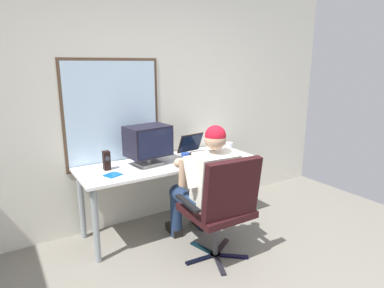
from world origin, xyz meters
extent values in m
cube|color=beige|center=(0.00, 2.18, 1.43)|extent=(5.52, 0.06, 2.86)
cube|color=#4C3828|center=(-0.28, 2.15, 1.24)|extent=(1.02, 0.01, 1.13)
cube|color=silver|center=(-0.28, 2.14, 1.24)|extent=(0.96, 0.02, 1.07)
cylinder|color=gray|center=(-0.69, 1.55, 0.36)|extent=(0.06, 0.06, 0.71)
cylinder|color=gray|center=(1.04, 1.55, 0.36)|extent=(0.06, 0.06, 0.71)
cylinder|color=gray|center=(-0.69, 2.05, 0.36)|extent=(0.06, 0.06, 0.71)
cylinder|color=gray|center=(1.04, 2.05, 0.36)|extent=(0.06, 0.06, 0.71)
cube|color=white|center=(0.17, 1.80, 0.73)|extent=(1.87, 0.64, 0.03)
cube|color=black|center=(0.11, 1.07, 0.01)|extent=(0.31, 0.06, 0.02)
cube|color=black|center=(0.21, 0.92, 0.01)|extent=(0.16, 0.30, 0.02)
cube|color=black|center=(0.38, 0.96, 0.01)|extent=(0.26, 0.23, 0.02)
cube|color=black|center=(0.39, 1.14, 0.01)|extent=(0.28, 0.20, 0.02)
cube|color=black|center=(0.23, 1.21, 0.01)|extent=(0.12, 0.31, 0.02)
cylinder|color=black|center=(0.26, 1.06, 0.01)|extent=(0.10, 0.10, 0.02)
cylinder|color=#3F3F44|center=(0.26, 1.06, 0.23)|extent=(0.05, 0.05, 0.42)
cube|color=black|center=(0.26, 1.06, 0.46)|extent=(0.54, 0.54, 0.06)
cube|color=black|center=(0.25, 0.82, 0.75)|extent=(0.52, 0.16, 0.52)
cube|color=black|center=(0.55, 1.04, 0.59)|extent=(0.08, 0.38, 0.02)
cube|color=black|center=(-0.02, 1.08, 0.59)|extent=(0.08, 0.38, 0.02)
cylinder|color=#1B2C4B|center=(0.44, 1.32, 0.49)|extent=(0.18, 0.49, 0.15)
cylinder|color=#1B2C4B|center=(0.46, 1.56, 0.25)|extent=(0.12, 0.12, 0.49)
cube|color=black|center=(0.46, 1.62, 0.04)|extent=(0.12, 0.25, 0.08)
cylinder|color=#1B2C4B|center=(0.12, 1.34, 0.49)|extent=(0.18, 0.49, 0.15)
cylinder|color=#1B2C4B|center=(0.14, 1.58, 0.25)|extent=(0.12, 0.12, 0.49)
cube|color=black|center=(0.14, 1.64, 0.04)|extent=(0.12, 0.25, 0.08)
cube|color=white|center=(0.26, 1.09, 0.74)|extent=(0.40, 0.30, 0.52)
sphere|color=tan|center=(0.26, 1.09, 1.12)|extent=(0.19, 0.19, 0.19)
sphere|color=#B61526|center=(0.26, 1.09, 1.15)|extent=(0.19, 0.19, 0.19)
cylinder|color=white|center=(0.49, 1.13, 0.84)|extent=(0.10, 0.21, 0.29)
cylinder|color=tan|center=(0.49, 1.22, 0.70)|extent=(0.09, 0.18, 0.27)
sphere|color=tan|center=(0.49, 1.25, 0.68)|extent=(0.09, 0.09, 0.09)
cylinder|color=white|center=(0.05, 1.16, 0.84)|extent=(0.10, 0.20, 0.29)
cylinder|color=tan|center=(0.06, 1.30, 0.79)|extent=(0.08, 0.10, 0.27)
sphere|color=tan|center=(0.06, 1.39, 0.86)|extent=(0.09, 0.09, 0.09)
cube|color=beige|center=(-0.04, 1.84, 0.75)|extent=(0.27, 0.23, 0.02)
cylinder|color=beige|center=(-0.04, 1.84, 0.80)|extent=(0.04, 0.04, 0.08)
cube|color=black|center=(-0.04, 1.84, 0.99)|extent=(0.46, 0.35, 0.31)
cube|color=#191E38|center=(-0.02, 1.69, 0.99)|extent=(0.39, 0.06, 0.27)
cube|color=black|center=(0.57, 1.80, 0.75)|extent=(0.34, 0.28, 0.02)
cube|color=black|center=(0.57, 1.80, 0.76)|extent=(0.31, 0.25, 0.00)
cube|color=black|center=(0.55, 1.97, 0.87)|extent=(0.32, 0.14, 0.22)
cube|color=#0F1933|center=(0.55, 1.96, 0.86)|extent=(0.30, 0.12, 0.20)
cylinder|color=silver|center=(0.86, 1.65, 0.75)|extent=(0.06, 0.06, 0.00)
cylinder|color=silver|center=(0.86, 1.65, 0.78)|extent=(0.01, 0.01, 0.07)
cylinder|color=silver|center=(0.86, 1.65, 0.86)|extent=(0.08, 0.08, 0.08)
cylinder|color=#510519|center=(0.86, 1.65, 0.84)|extent=(0.08, 0.08, 0.04)
cube|color=black|center=(-0.46, 1.88, 0.84)|extent=(0.06, 0.07, 0.19)
cylinder|color=#333338|center=(-0.46, 1.84, 0.87)|extent=(0.04, 0.01, 0.04)
cube|color=#105EB7|center=(-0.47, 1.69, 0.75)|extent=(0.18, 0.17, 0.01)
cylinder|color=navy|center=(0.30, 1.67, 0.80)|extent=(0.09, 0.09, 0.11)
camera|label=1|loc=(-1.36, -1.14, 1.75)|focal=30.60mm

